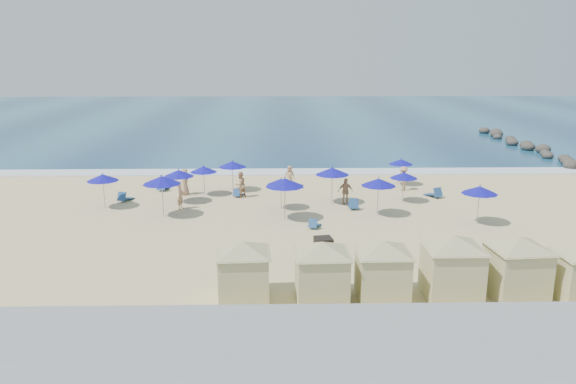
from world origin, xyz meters
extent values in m
plane|color=#D7C288|center=(0.00, 0.00, 0.00)|extent=(160.00, 160.00, 0.00)
cube|color=navy|center=(0.00, 55.00, 0.03)|extent=(160.00, 80.00, 0.06)
cube|color=white|center=(0.00, 15.50, 0.04)|extent=(160.00, 2.50, 0.08)
cube|color=gray|center=(0.00, -13.00, 0.55)|extent=(160.00, 2.20, 1.10)
cube|color=gray|center=(0.00, -16.00, 1.16)|extent=(160.00, 4.00, 0.12)
ellipsoid|color=#2E2926|center=(23.52, 16.50, 0.36)|extent=(1.32, 1.32, 0.86)
ellipsoid|color=#2E2926|center=(24.00, 18.00, 0.34)|extent=(1.24, 1.24, 0.81)
ellipsoid|color=#2E2926|center=(24.48, 19.50, 0.32)|extent=(1.16, 1.16, 0.75)
ellipsoid|color=#2E2926|center=(23.64, 21.00, 0.30)|extent=(1.08, 1.08, 0.70)
ellipsoid|color=#2E2926|center=(24.12, 22.50, 0.28)|extent=(1.00, 1.00, 0.65)
ellipsoid|color=#2E2926|center=(24.60, 24.00, 0.41)|extent=(1.48, 1.48, 0.96)
ellipsoid|color=#2E2926|center=(23.76, 25.50, 0.39)|extent=(1.40, 1.40, 0.91)
ellipsoid|color=#2E2926|center=(24.24, 27.00, 0.36)|extent=(1.32, 1.32, 0.86)
ellipsoid|color=#2E2926|center=(23.40, 28.50, 0.34)|extent=(1.24, 1.24, 0.81)
ellipsoid|color=#2E2926|center=(23.88, 30.00, 0.32)|extent=(1.16, 1.16, 0.75)
ellipsoid|color=#2E2926|center=(24.36, 31.50, 0.30)|extent=(1.08, 1.08, 0.70)
ellipsoid|color=#2E2926|center=(23.52, 33.00, 0.28)|extent=(1.00, 1.00, 0.65)
ellipsoid|color=#2E2926|center=(24.00, 34.50, 0.41)|extent=(1.48, 1.48, 0.96)
ellipsoid|color=#2E2926|center=(24.48, 36.00, 0.39)|extent=(1.40, 1.40, 0.91)
ellipsoid|color=#2E2926|center=(23.64, 37.50, 0.36)|extent=(1.32, 1.32, 0.86)
cube|color=black|center=(0.50, -3.86, 0.42)|extent=(0.98, 0.98, 0.84)
cube|color=beige|center=(-3.19, -9.07, 0.99)|extent=(2.10, 2.10, 1.99)
cube|color=tan|center=(-3.19, -9.07, 1.99)|extent=(2.21, 2.21, 0.08)
pyramid|color=tan|center=(-3.19, -9.07, 2.48)|extent=(4.35, 4.35, 0.50)
cube|color=beige|center=(-0.03, -9.29, 1.01)|extent=(2.11, 2.11, 2.02)
cube|color=tan|center=(-0.03, -9.29, 2.02)|extent=(2.21, 2.21, 0.08)
pyramid|color=tan|center=(-0.03, -9.29, 2.53)|extent=(4.43, 4.43, 0.51)
cube|color=beige|center=(2.45, -9.14, 1.00)|extent=(2.01, 2.01, 2.00)
cube|color=tan|center=(2.45, -9.14, 2.00)|extent=(2.11, 2.11, 0.08)
pyramid|color=tan|center=(2.45, -9.14, 2.50)|extent=(4.38, 4.38, 0.50)
cube|color=beige|center=(5.31, -9.07, 1.08)|extent=(2.16, 2.16, 2.16)
cube|color=tan|center=(5.31, -9.07, 2.16)|extent=(2.27, 2.27, 0.09)
pyramid|color=tan|center=(5.31, -9.07, 2.69)|extent=(4.72, 4.72, 0.54)
cube|color=beige|center=(7.99, -9.04, 1.05)|extent=(2.26, 2.26, 2.09)
cube|color=tan|center=(7.99, -9.04, 2.09)|extent=(2.37, 2.37, 0.08)
pyramid|color=tan|center=(7.99, -9.04, 2.61)|extent=(4.57, 4.57, 0.52)
cylinder|color=#A5A8AD|center=(-12.95, 4.87, 0.92)|extent=(0.05, 0.05, 1.84)
cone|color=#110E9A|center=(-12.95, 4.87, 2.01)|extent=(2.03, 2.03, 0.44)
sphere|color=#110E9A|center=(-12.95, 4.87, 2.28)|extent=(0.08, 0.08, 0.08)
cylinder|color=#A5A8AD|center=(-8.30, 6.03, 0.93)|extent=(0.05, 0.05, 1.85)
cone|color=#110E9A|center=(-8.30, 6.03, 2.02)|extent=(2.05, 2.05, 0.44)
sphere|color=#110E9A|center=(-8.30, 6.03, 2.29)|extent=(0.08, 0.08, 0.08)
cylinder|color=#A5A8AD|center=(-6.91, 8.01, 0.86)|extent=(0.05, 0.05, 1.71)
cone|color=#110E9A|center=(-6.91, 8.01, 1.87)|extent=(1.89, 1.89, 0.41)
sphere|color=#110E9A|center=(-6.91, 8.01, 2.12)|extent=(0.07, 0.07, 0.07)
cylinder|color=#A5A8AD|center=(-8.77, 2.82, 1.05)|extent=(0.06, 0.06, 2.10)
cone|color=#110E9A|center=(-8.77, 2.82, 2.30)|extent=(2.32, 2.32, 0.50)
sphere|color=#110E9A|center=(-8.77, 2.82, 2.60)|extent=(0.09, 0.09, 0.09)
cylinder|color=#A5A8AD|center=(-5.00, 9.22, 0.90)|extent=(0.05, 0.05, 1.81)
cone|color=#110E9A|center=(-5.00, 9.22, 1.97)|extent=(2.00, 2.00, 0.43)
sphere|color=#110E9A|center=(-5.00, 9.22, 2.24)|extent=(0.08, 0.08, 0.08)
cylinder|color=#A5A8AD|center=(-1.54, 4.37, 0.82)|extent=(0.04, 0.04, 1.65)
cone|color=#110E9A|center=(-1.54, 4.37, 1.80)|extent=(1.82, 1.82, 0.39)
sphere|color=#110E9A|center=(-1.54, 4.37, 2.04)|extent=(0.07, 0.07, 0.07)
cylinder|color=#A5A8AD|center=(-1.34, 2.00, 1.06)|extent=(0.06, 0.06, 2.11)
cone|color=#110E9A|center=(-1.34, 2.00, 2.31)|extent=(2.33, 2.33, 0.50)
sphere|color=#110E9A|center=(-1.34, 2.00, 2.61)|extent=(0.09, 0.09, 0.09)
cylinder|color=#A5A8AD|center=(1.83, 5.59, 1.01)|extent=(0.05, 0.05, 2.02)
cone|color=#110E9A|center=(1.83, 5.59, 2.20)|extent=(2.23, 2.23, 0.48)
sphere|color=#110E9A|center=(1.83, 5.59, 2.49)|extent=(0.08, 0.08, 0.08)
cylinder|color=#A5A8AD|center=(4.38, 2.76, 0.97)|extent=(0.05, 0.05, 1.94)
cone|color=#110E9A|center=(4.38, 2.76, 2.12)|extent=(2.14, 2.14, 0.46)
sphere|color=#110E9A|center=(4.38, 2.76, 2.40)|extent=(0.08, 0.08, 0.08)
cylinder|color=#A5A8AD|center=(7.51, 10.76, 0.82)|extent=(0.04, 0.04, 1.65)
cone|color=#110E9A|center=(7.51, 10.76, 1.80)|extent=(1.82, 1.82, 0.39)
sphere|color=#110E9A|center=(7.51, 10.76, 2.04)|extent=(0.07, 0.07, 0.07)
cylinder|color=#A5A8AD|center=(6.64, 5.89, 0.84)|extent=(0.04, 0.04, 1.68)
cone|color=#110E9A|center=(6.64, 5.89, 1.84)|extent=(1.86, 1.86, 0.40)
sphere|color=#110E9A|center=(6.64, 5.89, 2.08)|extent=(0.07, 0.07, 0.07)
cylinder|color=#A5A8AD|center=(9.93, 0.90, 0.94)|extent=(0.05, 0.05, 1.88)
cone|color=#110E9A|center=(9.93, 0.90, 2.06)|extent=(2.08, 2.08, 0.45)
sphere|color=#110E9A|center=(9.93, 0.90, 2.33)|extent=(0.08, 0.08, 0.08)
cube|color=navy|center=(-12.03, 6.65, 0.17)|extent=(0.93, 1.35, 0.34)
cube|color=navy|center=(-12.19, 6.16, 0.42)|extent=(0.66, 0.50, 0.60)
cube|color=navy|center=(-10.10, 9.65, 0.17)|extent=(0.72, 1.34, 0.35)
cube|color=navy|center=(-10.15, 9.11, 0.43)|extent=(0.64, 0.41, 0.62)
cube|color=navy|center=(-4.48, 7.73, 0.14)|extent=(0.75, 1.15, 0.29)
cube|color=navy|center=(-4.60, 7.30, 0.35)|extent=(0.55, 0.41, 0.51)
cube|color=navy|center=(0.37, 0.50, 0.14)|extent=(0.83, 1.17, 0.29)
cube|color=navy|center=(0.22, 0.08, 0.36)|extent=(0.57, 0.44, 0.52)
cube|color=navy|center=(3.09, 4.51, 0.17)|extent=(0.63, 1.29, 0.35)
cube|color=navy|center=(3.08, 3.97, 0.43)|extent=(0.61, 0.36, 0.62)
cube|color=navy|center=(9.04, 7.27, 0.18)|extent=(1.09, 1.44, 0.36)
cube|color=navy|center=(9.26, 6.77, 0.44)|extent=(0.71, 0.58, 0.63)
imported|color=tan|center=(-7.99, 4.49, 0.86)|extent=(0.52, 0.69, 1.72)
imported|color=tan|center=(-4.34, 7.39, 0.90)|extent=(1.11, 1.10, 1.80)
imported|color=tan|center=(2.70, 5.45, 0.87)|extent=(1.08, 0.59, 1.74)
imported|color=tan|center=(7.38, 9.15, 0.88)|extent=(1.32, 1.15, 1.77)
imported|color=tan|center=(-0.85, 10.54, 0.79)|extent=(0.81, 0.57, 1.57)
imported|color=tan|center=(-8.31, 8.21, 0.93)|extent=(0.73, 0.99, 1.85)
camera|label=1|loc=(-1.83, -30.32, 9.89)|focal=35.00mm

